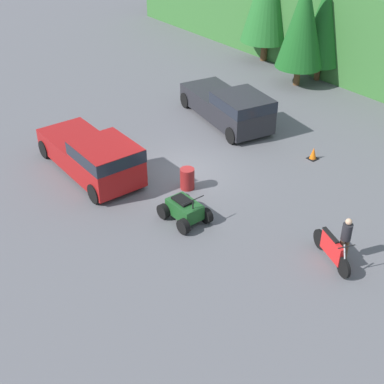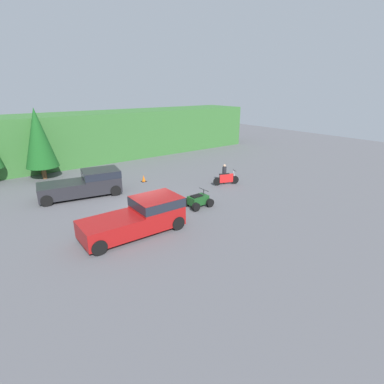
{
  "view_description": "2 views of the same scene",
  "coord_description": "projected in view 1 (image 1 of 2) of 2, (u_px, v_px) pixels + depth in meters",
  "views": [
    {
      "loc": [
        15.67,
        -11.65,
        11.51
      ],
      "look_at": [
        2.67,
        -1.53,
        0.95
      ],
      "focal_mm": 50.0,
      "sensor_mm": 36.0,
      "label": 1
    },
    {
      "loc": [
        -8.86,
        -16.76,
        7.69
      ],
      "look_at": [
        2.67,
        -1.53,
        0.95
      ],
      "focal_mm": 28.0,
      "sensor_mm": 36.0,
      "label": 2
    }
  ],
  "objects": [
    {
      "name": "tree_mid_left",
      "position": [
        303.0,
        22.0,
        29.16
      ],
      "size": [
        2.69,
        2.69,
        6.11
      ],
      "color": "brown",
      "rests_on": "ground_plane"
    },
    {
      "name": "pickup_truck_red",
      "position": [
        95.0,
        155.0,
        21.88
      ],
      "size": [
        5.63,
        2.32,
        1.85
      ],
      "rotation": [
        0.0,
        0.0,
        -0.01
      ],
      "color": "maroon",
      "rests_on": "ground_plane"
    },
    {
      "name": "ground_plane",
      "position": [
        182.0,
        172.0,
        22.65
      ],
      "size": [
        80.0,
        80.0,
        0.0
      ],
      "primitive_type": "plane",
      "color": "#5B5B60"
    },
    {
      "name": "tree_mid_right",
      "position": [
        324.0,
        23.0,
        29.99
      ],
      "size": [
        2.48,
        2.48,
        5.64
      ],
      "color": "brown",
      "rests_on": "ground_plane"
    },
    {
      "name": "pickup_truck_second",
      "position": [
        231.0,
        106.0,
        26.1
      ],
      "size": [
        6.01,
        3.2,
        1.85
      ],
      "rotation": [
        0.0,
        0.0,
        -0.18
      ],
      "color": "#232328",
      "rests_on": "ground_plane"
    },
    {
      "name": "quad_atv",
      "position": [
        185.0,
        210.0,
        19.5
      ],
      "size": [
        1.79,
        1.3,
        1.13
      ],
      "rotation": [
        0.0,
        0.0,
        0.02
      ],
      "color": "black",
      "rests_on": "ground_plane"
    },
    {
      "name": "traffic_cone",
      "position": [
        313.0,
        154.0,
        23.49
      ],
      "size": [
        0.42,
        0.42,
        0.55
      ],
      "color": "black",
      "rests_on": "ground_plane"
    },
    {
      "name": "dirt_bike",
      "position": [
        332.0,
        249.0,
        17.49
      ],
      "size": [
        2.13,
        0.98,
        1.17
      ],
      "rotation": [
        0.0,
        0.0,
        -0.36
      ],
      "color": "black",
      "rests_on": "ground_plane"
    },
    {
      "name": "steel_barrel",
      "position": [
        187.0,
        179.0,
        21.35
      ],
      "size": [
        0.58,
        0.58,
        0.88
      ],
      "color": "maroon",
      "rests_on": "ground_plane"
    },
    {
      "name": "rider_person",
      "position": [
        346.0,
        237.0,
        17.39
      ],
      "size": [
        0.42,
        0.42,
        1.62
      ],
      "rotation": [
        0.0,
        0.0,
        -0.33
      ],
      "color": "brown",
      "rests_on": "ground_plane"
    }
  ]
}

